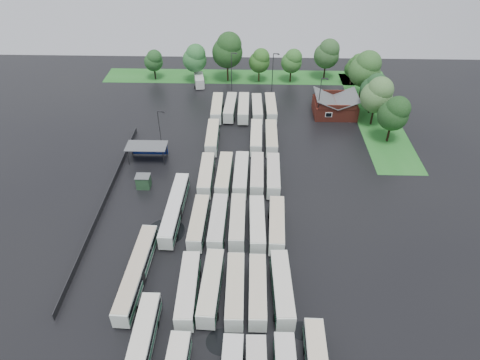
{
  "coord_description": "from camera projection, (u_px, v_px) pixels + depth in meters",
  "views": [
    {
      "loc": [
        3.82,
        -50.94,
        49.64
      ],
      "look_at": [
        2.0,
        12.0,
        2.5
      ],
      "focal_mm": 32.0,
      "sensor_mm": 36.0,
      "label": 1
    }
  ],
  "objects": [
    {
      "name": "puddle_4",
      "position": [
        302.0,
        331.0,
        56.26
      ],
      "size": [
        2.9,
        2.9,
        0.01
      ],
      "primitive_type": "cylinder",
      "color": "black",
      "rests_on": "ground"
    },
    {
      "name": "bus_r2c0",
      "position": [
        199.0,
        222.0,
        70.53
      ],
      "size": [
        2.72,
        11.53,
        3.19
      ],
      "rotation": [
        0.0,
        0.0,
        -0.02
      ],
      "color": "silver",
      "rests_on": "ground"
    },
    {
      "name": "minibus",
      "position": [
        199.0,
        80.0,
        116.73
      ],
      "size": [
        3.4,
        6.68,
        2.78
      ],
      "rotation": [
        0.0,
        0.0,
        0.17
      ],
      "color": "silver",
      "rests_on": "ground"
    },
    {
      "name": "puddle_2",
      "position": [
        166.0,
        232.0,
        71.28
      ],
      "size": [
        6.54,
        6.54,
        0.01
      ],
      "primitive_type": "cylinder",
      "color": "black",
      "rests_on": "ground"
    },
    {
      "name": "bus_r1c2",
      "position": [
        235.0,
        290.0,
        59.41
      ],
      "size": [
        2.59,
        11.68,
        3.25
      ],
      "rotation": [
        0.0,
        0.0,
        0.01
      ],
      "color": "silver",
      "rests_on": "ground"
    },
    {
      "name": "ground",
      "position": [
        226.0,
        235.0,
        70.6
      ],
      "size": [
        160.0,
        160.0,
        0.0
      ],
      "primitive_type": "plane",
      "color": "black",
      "rests_on": "ground"
    },
    {
      "name": "bus_r2c2",
      "position": [
        238.0,
        222.0,
        70.67
      ],
      "size": [
        2.51,
        11.64,
        3.24
      ],
      "rotation": [
        0.0,
        0.0,
        -0.0
      ],
      "color": "silver",
      "rests_on": "ground"
    },
    {
      "name": "brick_building",
      "position": [
        335.0,
        107.0,
        103.14
      ],
      "size": [
        10.07,
        8.6,
        5.39
      ],
      "color": "maroon",
      "rests_on": "ground"
    },
    {
      "name": "tree_east_3",
      "position": [
        366.0,
        69.0,
        105.85
      ],
      "size": [
        7.82,
        7.82,
        12.95
      ],
      "color": "black",
      "rests_on": "ground"
    },
    {
      "name": "lamp_post_ne",
      "position": [
        320.0,
        97.0,
        98.07
      ],
      "size": [
        1.65,
        0.32,
        10.72
      ],
      "color": "#2D2D30",
      "rests_on": "ground"
    },
    {
      "name": "bus_r3c4",
      "position": [
        273.0,
        175.0,
        81.12
      ],
      "size": [
        2.71,
        11.62,
        3.22
      ],
      "rotation": [
        0.0,
        0.0,
        -0.02
      ],
      "color": "silver",
      "rests_on": "ground"
    },
    {
      "name": "bus_r2c1",
      "position": [
        218.0,
        222.0,
        70.53
      ],
      "size": [
        2.74,
        11.81,
        3.27
      ],
      "rotation": [
        0.0,
        0.0,
        -0.02
      ],
      "color": "silver",
      "rests_on": "ground"
    },
    {
      "name": "bus_r3c1",
      "position": [
        224.0,
        175.0,
        81.17
      ],
      "size": [
        2.84,
        11.9,
        3.29
      ],
      "rotation": [
        0.0,
        0.0,
        -0.03
      ],
      "color": "silver",
      "rests_on": "ground"
    },
    {
      "name": "puddle_0",
      "position": [
        221.0,
        342.0,
        54.99
      ],
      "size": [
        3.94,
        3.94,
        0.01
      ],
      "primitive_type": "cylinder",
      "color": "black",
      "rests_on": "ground"
    },
    {
      "name": "bus_r5c3",
      "position": [
        257.0,
        108.0,
        103.01
      ],
      "size": [
        2.73,
        11.41,
        3.16
      ],
      "rotation": [
        0.0,
        0.0,
        0.03
      ],
      "color": "silver",
      "rests_on": "ground"
    },
    {
      "name": "bus_r1c0",
      "position": [
        188.0,
        289.0,
        59.45
      ],
      "size": [
        2.79,
        11.95,
        3.31
      ],
      "rotation": [
        0.0,
        0.0,
        0.02
      ],
      "color": "silver",
      "rests_on": "ground"
    },
    {
      "name": "grass_strip_north",
      "position": [
        245.0,
        77.0,
        122.4
      ],
      "size": [
        80.0,
        10.0,
        0.01
      ],
      "primitive_type": "cube",
      "color": "#226A22",
      "rests_on": "ground"
    },
    {
      "name": "bus_r4c3",
      "position": [
        256.0,
        137.0,
        92.22
      ],
      "size": [
        2.63,
        11.57,
        3.21
      ],
      "rotation": [
        0.0,
        0.0,
        -0.02
      ],
      "color": "silver",
      "rests_on": "ground"
    },
    {
      "name": "tree_north_1",
      "position": [
        195.0,
        58.0,
        115.48
      ],
      "size": [
        6.49,
        6.49,
        10.75
      ],
      "color": "#302317",
      "rests_on": "ground"
    },
    {
      "name": "tree_east_1",
      "position": [
        378.0,
        95.0,
        95.77
      ],
      "size": [
        7.13,
        7.13,
        11.8
      ],
      "color": "black",
      "rests_on": "ground"
    },
    {
      "name": "grass_strip_east",
      "position": [
        375.0,
        115.0,
        104.06
      ],
      "size": [
        10.0,
        50.0,
        0.01
      ],
      "primitive_type": "cube",
      "color": "#226A22",
      "rests_on": "ground"
    },
    {
      "name": "artic_bus_west_c",
      "position": [
        137.0,
        272.0,
        62.06
      ],
      "size": [
        3.07,
        17.15,
        3.17
      ],
      "rotation": [
        0.0,
        0.0,
        -0.04
      ],
      "color": "silver",
      "rests_on": "ground"
    },
    {
      "name": "bus_r2c3",
      "position": [
        257.0,
        224.0,
        70.17
      ],
      "size": [
        2.68,
        11.73,
        3.25
      ],
      "rotation": [
        0.0,
        0.0,
        0.02
      ],
      "color": "silver",
      "rests_on": "ground"
    },
    {
      "name": "tree_north_4",
      "position": [
        292.0,
        61.0,
        116.09
      ],
      "size": [
        5.66,
        5.66,
        9.38
      ],
      "color": "black",
      "rests_on": "ground"
    },
    {
      "name": "tree_north_0",
      "position": [
        154.0,
        60.0,
        117.9
      ],
      "size": [
        5.13,
        5.13,
        8.49
      ],
      "color": "black",
      "rests_on": "ground"
    },
    {
      "name": "tree_north_3",
      "position": [
        260.0,
        60.0,
        116.17
      ],
      "size": [
        5.71,
        5.71,
        9.46
      ],
      "color": "#3B2A16",
      "rests_on": "ground"
    },
    {
      "name": "bus_r1c4",
      "position": [
        282.0,
        288.0,
        59.59
      ],
      "size": [
        3.02,
        12.1,
        3.34
      ],
      "rotation": [
        0.0,
        0.0,
        0.04
      ],
      "color": "silver",
      "rests_on": "ground"
    },
    {
      "name": "bus_r4c4",
      "position": [
        271.0,
        138.0,
        92.01
      ],
      "size": [
        2.56,
        11.61,
        3.23
      ],
      "rotation": [
        0.0,
        0.0,
        -0.01
      ],
      "color": "silver",
      "rests_on": "ground"
    },
    {
      "name": "puddle_3",
      "position": [
        238.0,
        245.0,
        68.75
      ],
      "size": [
        4.14,
        4.14,
        0.01
      ],
      "primitive_type": "cylinder",
      "color": "black",
      "rests_on": "ground"
    },
    {
      "name": "bus_r1c1",
      "position": [
        211.0,
        287.0,
        59.8
      ],
      "size": [
        3.05,
        12.06,
        3.33
      ],
      "rotation": [
        0.0,
        0.0,
        -0.04
      ],
      "color": "silver",
      "rests_on": "ground"
    },
    {
      "name": "artic_bus_west_b",
      "position": [
        175.0,
        209.0,
        73.34
      ],
      "size": [
        2.91,
        17.17,
        3.17
      ],
      "rotation": [
        0.0,
        0.0,
        -0.03
      ],
      "color": "silver",
      "rests_on": "ground"
    },
    {
      "name": "tree_east_4",
      "position": [
        354.0,
        68.0,
        115.24
      ],
      "size": [
        4.53,
        4.49,
        7.44
      ],
      "color": "black",
      "rests_on": "ground"
    },
    {
      "name": "bus_r5c2",
      "position": [
        244.0,
        108.0,
        103.03
      ],
      "size": [
        2.56,
        11.84,
        3.29
      ],
      "rotation": [
        0.0,
        0.0,
        -0.0
      ],
      "color": "silver",
      "rests_on": "ground"
    },
    {
      "name": "tree_north_2",
      "position": [
        228.0,
        50.0,
        114.94
      ],
      "size": [
        8.27,
        8.27,
        13.7
      ],
      "color": "#322214",
      "rests_on": "ground"
    },
    {
      "name": "bus_r5c0",
      "position": [
        217.0,
        108.0,
        103.03
      ],
      "size": [
        2.71,
        11.81,
        3.27
      ],
      "rotation": [
        0.0,
        0.0,
        0.02
      ],
      "color": "silver",
      "rests_on": "ground"
    },
    {
      "name": "lamp_post_back_w",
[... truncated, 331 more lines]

